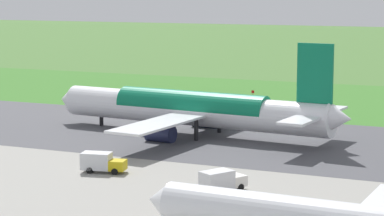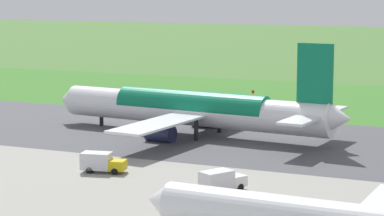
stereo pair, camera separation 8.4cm
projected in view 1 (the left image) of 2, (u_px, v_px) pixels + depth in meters
name	position (u px, v px, depth m)	size (l,w,h in m)	color
ground_plane	(138.00, 131.00, 133.42)	(800.00, 800.00, 0.00)	#477233
runway_asphalt	(138.00, 130.00, 133.42)	(600.00, 40.20, 0.06)	#47474C
grass_verge_foreground	(223.00, 101.00, 169.06)	(600.00, 80.00, 0.04)	#3C782B
airliner_main	(194.00, 109.00, 128.53)	(54.15, 44.36, 15.88)	white
service_truck_baggage	(222.00, 180.00, 92.61)	(4.78, 6.16, 2.65)	silver
service_truck_fuel	(102.00, 162.00, 102.49)	(6.14, 3.42, 2.65)	gold
no_stopping_sign	(253.00, 95.00, 167.34)	(0.60, 0.10, 2.49)	slate
traffic_cone_orange	(232.00, 99.00, 169.82)	(0.40, 0.40, 0.55)	orange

